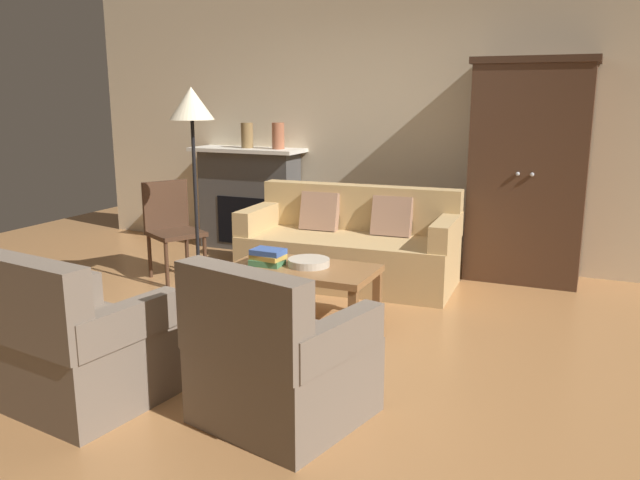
# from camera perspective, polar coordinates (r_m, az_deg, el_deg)

# --- Properties ---
(ground_plane) EXTENTS (9.60, 9.60, 0.00)m
(ground_plane) POSITION_cam_1_polar(r_m,az_deg,el_deg) (4.63, -3.59, -8.54)
(ground_plane) COLOR #B27A47
(back_wall) EXTENTS (7.20, 0.10, 2.80)m
(back_wall) POSITION_cam_1_polar(r_m,az_deg,el_deg) (6.69, 6.42, 10.30)
(back_wall) COLOR beige
(back_wall) RESTS_ON ground
(fireplace) EXTENTS (1.26, 0.48, 1.12)m
(fireplace) POSITION_cam_1_polar(r_m,az_deg,el_deg) (7.16, -6.31, 3.77)
(fireplace) COLOR #4C4947
(fireplace) RESTS_ON ground
(armoire) EXTENTS (1.06, 0.57, 2.01)m
(armoire) POSITION_cam_1_polar(r_m,az_deg,el_deg) (6.11, 18.07, 5.83)
(armoire) COLOR #472D1E
(armoire) RESTS_ON ground
(couch) EXTENTS (1.95, 0.94, 0.86)m
(couch) POSITION_cam_1_polar(r_m,az_deg,el_deg) (5.84, 2.69, -0.73)
(couch) COLOR tan
(couch) RESTS_ON ground
(coffee_table) EXTENTS (1.10, 0.60, 0.42)m
(coffee_table) POSITION_cam_1_polar(r_m,az_deg,el_deg) (4.84, -1.56, -2.97)
(coffee_table) COLOR olive
(coffee_table) RESTS_ON ground
(fruit_bowl) EXTENTS (0.32, 0.32, 0.06)m
(fruit_bowl) POSITION_cam_1_polar(r_m,az_deg,el_deg) (4.83, -1.00, -2.01)
(fruit_bowl) COLOR beige
(fruit_bowl) RESTS_ON coffee_table
(book_stack) EXTENTS (0.26, 0.20, 0.13)m
(book_stack) POSITION_cam_1_polar(r_m,az_deg,el_deg) (4.86, -4.68, -1.53)
(book_stack) COLOR #427A4C
(book_stack) RESTS_ON coffee_table
(mantel_vase_bronze) EXTENTS (0.13, 0.13, 0.27)m
(mantel_vase_bronze) POSITION_cam_1_polar(r_m,az_deg,el_deg) (7.07, -6.52, 9.25)
(mantel_vase_bronze) COLOR olive
(mantel_vase_bronze) RESTS_ON fireplace
(mantel_vase_terracotta) EXTENTS (0.13, 0.13, 0.28)m
(mantel_vase_terracotta) POSITION_cam_1_polar(r_m,az_deg,el_deg) (6.89, -3.75, 9.24)
(mantel_vase_terracotta) COLOR #A86042
(mantel_vase_terracotta) RESTS_ON fireplace
(armchair_near_left) EXTENTS (0.87, 0.87, 0.88)m
(armchair_near_left) POSITION_cam_1_polar(r_m,az_deg,el_deg) (3.81, -20.63, -9.11)
(armchair_near_left) COLOR #756656
(armchair_near_left) RESTS_ON ground
(armchair_near_right) EXTENTS (0.92, 0.93, 0.88)m
(armchair_near_right) POSITION_cam_1_polar(r_m,az_deg,el_deg) (3.39, -3.72, -10.99)
(armchair_near_right) COLOR #756656
(armchair_near_right) RESTS_ON ground
(side_chair_wooden) EXTENTS (0.60, 0.60, 0.90)m
(side_chair_wooden) POSITION_cam_1_polar(r_m,az_deg,el_deg) (6.13, -13.09, 1.46)
(side_chair_wooden) COLOR #472D1E
(side_chair_wooden) RESTS_ON ground
(floor_lamp) EXTENTS (0.36, 0.36, 1.75)m
(floor_lamp) POSITION_cam_1_polar(r_m,az_deg,el_deg) (5.32, -11.34, 10.75)
(floor_lamp) COLOR black
(floor_lamp) RESTS_ON ground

